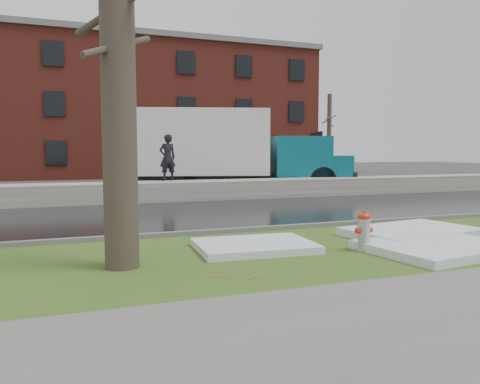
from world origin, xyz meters
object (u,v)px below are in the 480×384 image
object	(u,v)px
fire_hydrant	(364,230)
box_truck	(229,149)
tree	(118,51)
worker	(168,158)

from	to	relation	value
fire_hydrant	box_truck	bearing A→B (deg)	75.49
fire_hydrant	box_truck	size ratio (longest dim) A/B	0.07
tree	worker	world-z (taller)	tree
tree	box_truck	xyz separation A→B (m)	(6.37, 13.13, -1.45)
box_truck	worker	world-z (taller)	box_truck
fire_hydrant	worker	bearing A→B (deg)	91.14
box_truck	worker	xyz separation A→B (m)	(-3.39, -2.38, -0.35)
tree	box_truck	world-z (taller)	tree
tree	box_truck	size ratio (longest dim) A/B	0.59
box_truck	worker	size ratio (longest dim) A/B	6.27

